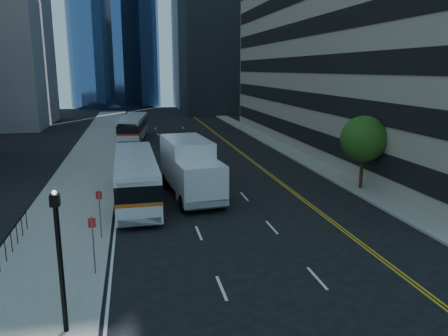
% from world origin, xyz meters
% --- Properties ---
extents(ground, '(160.00, 160.00, 0.00)m').
position_xyz_m(ground, '(0.00, 0.00, 0.00)').
color(ground, black).
rests_on(ground, ground).
extents(sidewalk_west, '(5.00, 90.00, 0.15)m').
position_xyz_m(sidewalk_west, '(-10.50, 25.00, 0.07)').
color(sidewalk_west, gray).
rests_on(sidewalk_west, ground).
extents(sidewalk_east, '(2.00, 90.00, 0.15)m').
position_xyz_m(sidewalk_east, '(9.00, 25.00, 0.07)').
color(sidewalk_east, gray).
rests_on(sidewalk_east, ground).
extents(parking_garage, '(30.00, 50.00, 25.00)m').
position_xyz_m(parking_garage, '(25.00, 23.00, 12.50)').
color(parking_garage, '#9E9384').
rests_on(parking_garage, ground).
extents(street_tree, '(3.20, 3.20, 5.10)m').
position_xyz_m(street_tree, '(9.00, 8.00, 3.64)').
color(street_tree, '#332114').
rests_on(street_tree, sidewalk_east).
extents(lamp_post, '(0.28, 0.28, 4.56)m').
position_xyz_m(lamp_post, '(-9.00, -6.00, 2.72)').
color(lamp_post, black).
rests_on(lamp_post, sidewalk_west).
extents(bus_front, '(2.71, 11.45, 2.94)m').
position_xyz_m(bus_front, '(-6.60, 8.46, 1.61)').
color(bus_front, silver).
rests_on(bus_front, ground).
extents(bus_rear, '(3.71, 11.22, 2.84)m').
position_xyz_m(bus_rear, '(-6.60, 33.96, 1.55)').
color(bus_rear, silver).
rests_on(bus_rear, ground).
extents(box_truck, '(3.51, 8.11, 3.77)m').
position_xyz_m(box_truck, '(-3.02, 8.77, 1.98)').
color(box_truck, silver).
rests_on(box_truck, ground).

